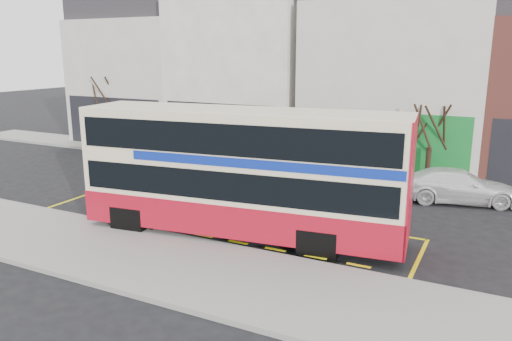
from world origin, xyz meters
The scene contains 15 objects.
ground centered at (0.00, 0.00, 0.00)m, with size 120.00×120.00×0.00m, color black.
pavement centered at (0.00, -2.30, 0.07)m, with size 40.00×4.00×0.15m, color gray.
kerb centered at (0.00, -0.38, 0.07)m, with size 40.00×0.15×0.15m, color gray.
far_pavement centered at (0.00, 11.00, 0.07)m, with size 50.00×3.00×0.15m, color gray.
road_markings centered at (0.00, 1.60, 0.01)m, with size 14.00×3.40×0.01m, color yellow, non-canonical shape.
terrace_far_left centered at (-13.50, 14.99, 4.82)m, with size 8.00×8.01×10.80m.
terrace_left centered at (-5.50, 14.99, 5.32)m, with size 8.00×8.01×11.80m.
terrace_green_shop centered at (3.50, 14.99, 5.07)m, with size 9.00×8.01×11.30m.
double_decker_bus centered at (1.40, 0.81, 2.24)m, with size 10.89×3.72×4.26m.
bus_stop_post centered at (-1.44, -0.39, 1.87)m, with size 0.71×0.14×2.85m.
car_silver centered at (-10.75, 9.69, 0.66)m, with size 1.56×3.88×1.32m, color #A3A3A8.
car_grey centered at (-3.06, 9.75, 0.62)m, with size 1.31×3.77×1.24m, color #383B3F.
car_white centered at (7.42, 8.23, 0.68)m, with size 1.90×4.68×1.36m, color white.
street_tree_left centered at (-14.39, 11.43, 3.94)m, with size 2.68×2.68×5.78m.
street_tree_right centered at (5.87, 10.53, 3.25)m, with size 2.21×2.21×4.78m.
Camera 1 is at (8.92, -13.11, 6.08)m, focal length 35.00 mm.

